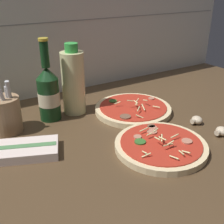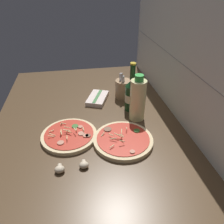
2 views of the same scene
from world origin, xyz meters
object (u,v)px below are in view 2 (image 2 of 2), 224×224
object	(u,v)px
pizza_far	(123,140)
mushroom_left	(60,169)
oil_bottle	(138,99)
dish_towel	(98,98)
beer_bottle	(132,94)
pizza_near	(69,135)
utensil_crock	(123,89)
mushroom_right	(84,165)

from	to	relation	value
pizza_far	mushroom_left	world-z (taller)	pizza_far
oil_bottle	dish_towel	world-z (taller)	oil_bottle
mushroom_left	dish_towel	size ratio (longest dim) A/B	0.21
beer_bottle	oil_bottle	size ratio (longest dim) A/B	1.11
pizza_near	utensil_crock	world-z (taller)	utensil_crock
dish_towel	pizza_far	bearing A→B (deg)	9.53
oil_bottle	dish_towel	size ratio (longest dim) A/B	1.23
pizza_far	utensil_crock	distance (cm)	41.27
mushroom_left	utensil_crock	bearing A→B (deg)	145.93
pizza_near	mushroom_left	size ratio (longest dim) A/B	6.28
pizza_far	beer_bottle	xyz separation A→B (cm)	(-25.95, 10.05, 8.06)
dish_towel	beer_bottle	bearing A→B (deg)	51.72
mushroom_right	pizza_far	bearing A→B (deg)	123.86
pizza_near	mushroom_right	world-z (taller)	pizza_near
pizza_far	beer_bottle	bearing A→B (deg)	158.83
pizza_near	mushroom_right	distance (cm)	19.96
oil_bottle	dish_towel	bearing A→B (deg)	-141.95
pizza_near	dish_towel	world-z (taller)	pizza_near
pizza_far	beer_bottle	size ratio (longest dim) A/B	1.00
pizza_far	dish_towel	size ratio (longest dim) A/B	1.36
mushroom_left	dish_towel	xyz separation A→B (cm)	(-51.68, 20.25, -0.10)
mushroom_right	dish_towel	size ratio (longest dim) A/B	0.20
mushroom_right	mushroom_left	bearing A→B (deg)	-85.81
oil_bottle	mushroom_left	bearing A→B (deg)	-51.78
mushroom_right	utensil_crock	distance (cm)	58.60
beer_bottle	dish_towel	bearing A→B (deg)	-128.28
oil_bottle	pizza_near	bearing A→B (deg)	-74.05
beer_bottle	mushroom_right	world-z (taller)	beer_bottle
pizza_near	oil_bottle	xyz separation A→B (cm)	(-9.67, 33.83, 9.81)
pizza_far	dish_towel	distance (cm)	39.61
beer_bottle	utensil_crock	world-z (taller)	beer_bottle
beer_bottle	mushroom_right	distance (cm)	47.70
oil_bottle	dish_towel	xyz separation A→B (cm)	(-22.10, -17.30, -9.63)
pizza_near	dish_towel	size ratio (longest dim) A/B	1.29
pizza_far	mushroom_left	size ratio (longest dim) A/B	6.61
mushroom_left	dish_towel	world-z (taller)	same
oil_bottle	mushroom_left	xyz separation A→B (cm)	(29.58, -37.55, -9.53)
pizza_far	mushroom_left	xyz separation A→B (cm)	(12.62, -26.81, 0.26)
oil_bottle	mushroom_right	xyz separation A→B (cm)	(28.92, -28.56, -9.57)
mushroom_left	oil_bottle	bearing A→B (deg)	128.22
pizza_near	utensil_crock	bearing A→B (deg)	135.77
mushroom_right	beer_bottle	bearing A→B (deg)	143.67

